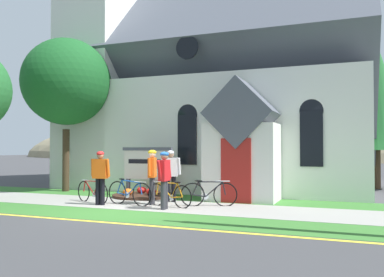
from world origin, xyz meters
name	(u,v)px	position (x,y,z in m)	size (l,w,h in m)	color
ground	(177,196)	(0.00, 4.00, 0.00)	(140.00, 140.00, 0.00)	#3D3D3F
sidewalk_slab	(152,205)	(0.18, 1.57, 0.01)	(32.00, 2.43, 0.01)	#99968E
grass_verge	(116,215)	(0.18, -0.50, 0.00)	(32.00, 1.71, 0.01)	#38722D
church_lawn	(178,197)	(0.18, 3.66, 0.00)	(24.00, 1.77, 0.01)	#38722D
curb_paint_stripe	(94,221)	(0.18, -1.50, 0.00)	(28.00, 0.16, 0.01)	yellow
church_building	(220,93)	(-0.13, 9.61, 4.51)	(13.53, 12.58, 12.95)	silver
church_sign	(147,165)	(-1.04, 3.60, 1.17)	(1.99, 0.15, 1.81)	#474C56
flower_bed	(143,195)	(-1.06, 3.32, 0.08)	(2.25, 2.25, 0.34)	#382319
bicycle_blue	(209,194)	(1.94, 1.95, 0.38)	(1.62, 0.71, 0.82)	black
bicycle_green	(169,195)	(0.85, 1.44, 0.37)	(1.67, 0.51, 0.80)	black
bicycle_silver	(92,192)	(-1.86, 1.36, 0.36)	(1.62, 0.69, 0.78)	black
bicycle_black	(129,193)	(-0.48, 1.33, 0.38)	(1.72, 0.36, 0.84)	black
cyclist_in_blue_jersey	(100,173)	(-1.29, 0.94, 0.99)	(0.66, 0.29, 1.68)	black
cyclist_in_white_jersey	(171,172)	(0.43, 2.45, 1.00)	(0.66, 0.34, 1.71)	black
cyclist_in_orange_jersey	(152,172)	(0.14, 1.69, 1.02)	(0.33, 0.71, 1.72)	#2D2D33
cyclist_in_red_jersey	(164,176)	(0.95, 0.87, 0.98)	(0.28, 0.79, 1.68)	#2D2D33
roadside_conifer	(375,94)	(6.99, 9.69, 4.15)	(2.97, 2.97, 6.64)	#4C3823
yard_deciduous_tree	(66,82)	(-4.97, 3.93, 4.51)	(3.63, 3.63, 6.31)	#3D2D1E
distant_hill	(276,157)	(-7.20, 65.84, 0.00)	(105.54, 51.70, 17.55)	#847A5B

